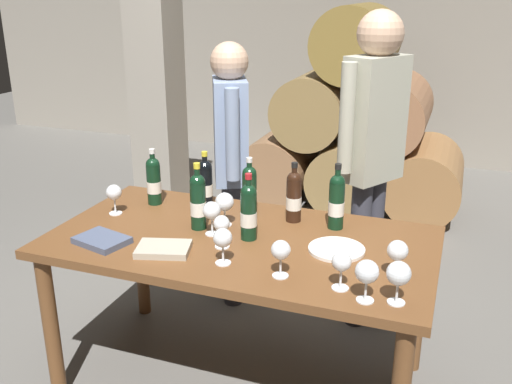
{
  "coord_description": "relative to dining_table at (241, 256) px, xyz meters",
  "views": [
    {
      "loc": [
        0.87,
        -2.16,
        1.81
      ],
      "look_at": [
        0.0,
        0.2,
        0.91
      ],
      "focal_mm": 40.2,
      "sensor_mm": 36.0,
      "label": 1
    }
  ],
  "objects": [
    {
      "name": "wine_glass_10",
      "position": [
        0.03,
        -0.26,
        0.2
      ],
      "size": [
        0.08,
        0.08,
        0.15
      ],
      "color": "white",
      "rests_on": "dining_table"
    },
    {
      "name": "wine_bottle_3",
      "position": [
        0.16,
        0.27,
        0.22
      ],
      "size": [
        0.07,
        0.07,
        0.29
      ],
      "color": "black",
      "rests_on": "dining_table"
    },
    {
      "name": "wine_glass_6",
      "position": [
        0.51,
        -0.3,
        0.2
      ],
      "size": [
        0.07,
        0.07,
        0.15
      ],
      "color": "white",
      "rests_on": "dining_table"
    },
    {
      "name": "cellar_back_wall",
      "position": [
        0.0,
        4.2,
        0.73
      ],
      "size": [
        10.0,
        0.24,
        2.8
      ],
      "primitive_type": "cube",
      "color": "gray",
      "rests_on": "ground_plane"
    },
    {
      "name": "wine_glass_0",
      "position": [
        -0.0,
        0.1,
        0.2
      ],
      "size": [
        0.07,
        0.07,
        0.15
      ],
      "color": "white",
      "rests_on": "dining_table"
    },
    {
      "name": "wine_bottle_1",
      "position": [
        0.04,
        0.01,
        0.22
      ],
      "size": [
        0.07,
        0.07,
        0.3
      ],
      "color": "black",
      "rests_on": "dining_table"
    },
    {
      "name": "wine_bottle_6",
      "position": [
        -0.57,
        0.25,
        0.22
      ],
      "size": [
        0.07,
        0.07,
        0.29
      ],
      "color": "black",
      "rests_on": "dining_table"
    },
    {
      "name": "leather_ledger",
      "position": [
        -0.25,
        -0.24,
        0.11
      ],
      "size": [
        0.26,
        0.22,
        0.03
      ],
      "primitive_type": "cube",
      "rotation": [
        0.0,
        0.0,
        0.29
      ],
      "color": "#B2A893",
      "rests_on": "dining_table"
    },
    {
      "name": "wine_glass_4",
      "position": [
        -0.13,
        -0.01,
        0.2
      ],
      "size": [
        0.08,
        0.08,
        0.16
      ],
      "color": "white",
      "rests_on": "dining_table"
    },
    {
      "name": "dining_table",
      "position": [
        0.0,
        0.0,
        0.0
      ],
      "size": [
        1.7,
        0.9,
        0.76
      ],
      "color": "brown",
      "rests_on": "ground_plane"
    },
    {
      "name": "stone_pillar",
      "position": [
        -1.3,
        1.6,
        0.63
      ],
      "size": [
        0.32,
        0.32,
        2.6
      ],
      "primitive_type": "cube",
      "color": "gray",
      "rests_on": "ground_plane"
    },
    {
      "name": "serving_plate",
      "position": [
        0.43,
        0.02,
        0.1
      ],
      "size": [
        0.24,
        0.24,
        0.01
      ],
      "primitive_type": "cylinder",
      "color": "white",
      "rests_on": "dining_table"
    },
    {
      "name": "wine_glass_9",
      "position": [
        0.28,
        -0.28,
        0.2
      ],
      "size": [
        0.08,
        0.08,
        0.15
      ],
      "color": "white",
      "rests_on": "dining_table"
    },
    {
      "name": "wine_glass_2",
      "position": [
        0.72,
        -0.33,
        0.2
      ],
      "size": [
        0.09,
        0.09,
        0.16
      ],
      "color": "white",
      "rests_on": "dining_table"
    },
    {
      "name": "wine_glass_8",
      "position": [
        -0.12,
        0.11,
        0.2
      ],
      "size": [
        0.09,
        0.09,
        0.16
      ],
      "color": "white",
      "rests_on": "dining_table"
    },
    {
      "name": "wine_bottle_2",
      "position": [
        0.37,
        0.26,
        0.22
      ],
      "size": [
        0.07,
        0.07,
        0.31
      ],
      "color": "black",
      "rests_on": "dining_table"
    },
    {
      "name": "wine_glass_5",
      "position": [
        -0.68,
        0.06,
        0.2
      ],
      "size": [
        0.08,
        0.08,
        0.15
      ],
      "color": "white",
      "rests_on": "dining_table"
    },
    {
      "name": "wine_glass_3",
      "position": [
        0.69,
        -0.14,
        0.2
      ],
      "size": [
        0.08,
        0.08,
        0.15
      ],
      "color": "white",
      "rests_on": "dining_table"
    },
    {
      "name": "wine_bottle_4",
      "position": [
        -0.31,
        0.3,
        0.22
      ],
      "size": [
        0.07,
        0.07,
        0.29
      ],
      "color": "black",
      "rests_on": "dining_table"
    },
    {
      "name": "tasting_notebook",
      "position": [
        -0.55,
        -0.26,
        0.11
      ],
      "size": [
        0.25,
        0.21,
        0.03
      ],
      "primitive_type": "cube",
      "rotation": [
        0.0,
        0.0,
        -0.25
      ],
      "color": "#4C5670",
      "rests_on": "dining_table"
    },
    {
      "name": "barrel_stack",
      "position": [
        0.0,
        2.6,
        -0.01
      ],
      "size": [
        1.86,
        0.9,
        1.69
      ],
      "color": "#8F6644",
      "rests_on": "ground_plane"
    },
    {
      "name": "taster_seated_left",
      "position": [
        -0.34,
        0.72,
        0.25
      ],
      "size": [
        0.3,
        0.46,
        1.54
      ],
      "color": "#383842",
      "rests_on": "ground_plane"
    },
    {
      "name": "sommelier_presenting",
      "position": [
        0.44,
        0.75,
        0.37
      ],
      "size": [
        0.32,
        0.44,
        1.72
      ],
      "color": "#383842",
      "rests_on": "ground_plane"
    },
    {
      "name": "wine_bottle_0",
      "position": [
        -0.22,
        0.04,
        0.23
      ],
      "size": [
        0.07,
        0.07,
        0.31
      ],
      "color": "black",
      "rests_on": "dining_table"
    },
    {
      "name": "wine_glass_1",
      "position": [
        0.61,
        -0.35,
        0.2
      ],
      "size": [
        0.09,
        0.09,
        0.16
      ],
      "color": "white",
      "rests_on": "dining_table"
    },
    {
      "name": "ground_plane",
      "position": [
        0.0,
        0.0,
        -0.67
      ],
      "size": [
        14.0,
        14.0,
        0.0
      ],
      "primitive_type": "plane",
      "color": "#66635E"
    },
    {
      "name": "wine_glass_7",
      "position": [
        -0.04,
        -0.11,
        0.19
      ],
      "size": [
        0.07,
        0.07,
        0.14
      ],
      "color": "white",
      "rests_on": "dining_table"
    },
    {
      "name": "wine_bottle_5",
      "position": [
        -0.07,
        0.29,
        0.22
      ],
      "size": [
        0.07,
        0.07,
        0.28
      ],
      "color": "black",
      "rests_on": "dining_table"
    }
  ]
}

